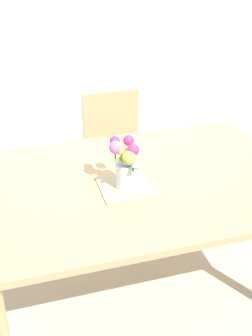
{
  "coord_description": "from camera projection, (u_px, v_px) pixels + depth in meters",
  "views": [
    {
      "loc": [
        -0.65,
        -2.03,
        2.14
      ],
      "look_at": [
        -0.06,
        -0.04,
        0.9
      ],
      "focal_mm": 49.92,
      "sensor_mm": 36.0,
      "label": 1
    }
  ],
  "objects": [
    {
      "name": "ground_plane",
      "position": [
        134.0,
        286.0,
        2.92
      ],
      "size": [
        12.0,
        12.0,
        0.0
      ],
      "primitive_type": "plane",
      "color": "#B7AD99"
    },
    {
      "name": "back_wall",
      "position": [
        73.0,
        3.0,
        3.52
      ],
      "size": [
        7.0,
        0.1,
        2.8
      ],
      "primitive_type": "cube",
      "color": "silver",
      "rests_on": "ground_plane"
    },
    {
      "name": "dining_table",
      "position": [
        135.0,
        194.0,
        2.57
      ],
      "size": [
        1.73,
        1.14,
        0.78
      ],
      "color": "tan",
      "rests_on": "ground_plane"
    },
    {
      "name": "chair_far",
      "position": [
        115.0,
        145.0,
        3.44
      ],
      "size": [
        0.42,
        0.42,
        0.9
      ],
      "rotation": [
        0.0,
        0.0,
        3.14
      ],
      "color": "tan",
      "rests_on": "ground_plane"
    },
    {
      "name": "placemat",
      "position": [
        126.0,
        187.0,
        2.48
      ],
      "size": [
        0.28,
        0.28,
        0.01
      ],
      "primitive_type": "cube",
      "color": "tan",
      "rests_on": "dining_table"
    },
    {
      "name": "flower_vase",
      "position": [
        126.0,
        162.0,
        2.4
      ],
      "size": [
        0.14,
        0.22,
        0.27
      ],
      "color": "silver",
      "rests_on": "placemat"
    }
  ]
}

